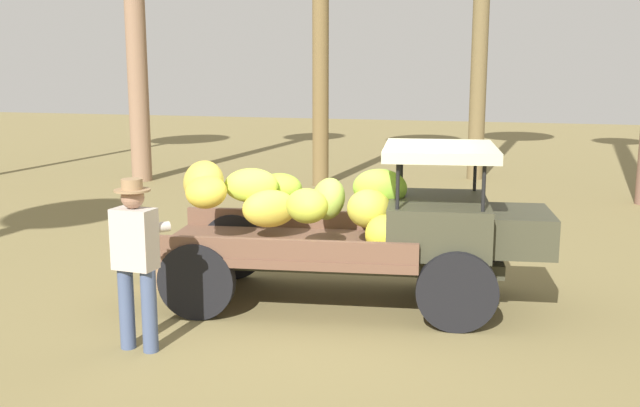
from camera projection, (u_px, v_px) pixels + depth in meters
ground_plane at (337, 306)px, 8.45m from camera, size 60.00×60.00×0.00m
truck at (364, 224)px, 8.41m from camera, size 4.60×2.25×1.87m
farmer at (136, 254)px, 6.97m from camera, size 0.53×0.47×1.69m
wooden_crate at (169, 269)px, 9.21m from camera, size 0.69×0.61×0.44m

